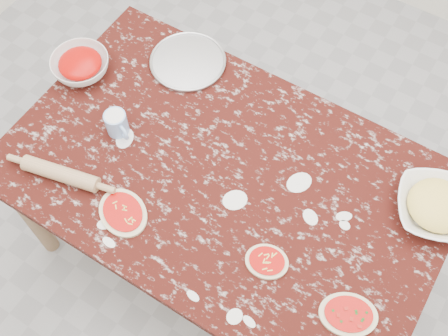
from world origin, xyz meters
TOP-DOWN VIEW (x-y plane):
  - ground at (0.00, 0.00)m, footprint 4.00×4.00m
  - worktable at (0.00, 0.00)m, footprint 1.60×1.00m
  - pizza_tray at (-0.40, 0.37)m, footprint 0.37×0.37m
  - sauce_bowl at (-0.74, 0.10)m, footprint 0.28×0.28m
  - cheese_bowl at (0.70, 0.26)m, footprint 0.36×0.36m
  - flour_mug at (-0.44, -0.05)m, footprint 0.12×0.08m
  - pizza_left at (-0.22, -0.32)m, footprint 0.24×0.22m
  - pizza_mid at (0.30, -0.21)m, footprint 0.17×0.16m
  - pizza_right at (0.60, -0.22)m, footprint 0.23×0.21m
  - rolling_pin at (-0.49, -0.32)m, footprint 0.30×0.12m

SIDE VIEW (x-z plane):
  - ground at x=0.00m, z-range 0.00..0.00m
  - worktable at x=0.00m, z-range 0.29..1.04m
  - pizza_tray at x=-0.40m, z-range 0.75..0.76m
  - pizza_mid at x=0.30m, z-range 0.75..0.77m
  - pizza_right at x=0.60m, z-range 0.75..0.77m
  - pizza_left at x=-0.22m, z-range 0.75..0.77m
  - rolling_pin at x=-0.49m, z-range 0.75..0.81m
  - cheese_bowl at x=0.70m, z-range 0.75..0.82m
  - sauce_bowl at x=-0.74m, z-range 0.75..0.82m
  - flour_mug at x=-0.44m, z-range 0.75..0.85m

